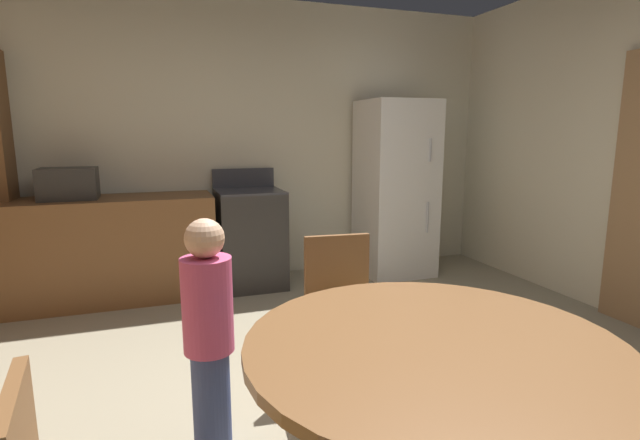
{
  "coord_description": "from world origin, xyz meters",
  "views": [
    {
      "loc": [
        -0.87,
        -1.95,
        1.44
      ],
      "look_at": [
        0.19,
        1.12,
        0.85
      ],
      "focal_mm": 26.85,
      "sensor_mm": 36.0,
      "label": 1
    }
  ],
  "objects_px": {
    "chair_north": "(342,303)",
    "dining_table": "(432,382)",
    "microwave": "(69,184)",
    "refrigerator": "(395,189)",
    "person_child": "(209,333)",
    "oven_range": "(250,238)"
  },
  "relations": [
    {
      "from": "chair_north",
      "to": "dining_table",
      "type": "bearing_deg",
      "value": 0.0
    },
    {
      "from": "dining_table",
      "to": "chair_north",
      "type": "bearing_deg",
      "value": 84.59
    },
    {
      "from": "microwave",
      "to": "chair_north",
      "type": "distance_m",
      "value": 2.64
    },
    {
      "from": "refrigerator",
      "to": "microwave",
      "type": "height_order",
      "value": "refrigerator"
    },
    {
      "from": "person_child",
      "to": "oven_range",
      "type": "bearing_deg",
      "value": 122.45
    },
    {
      "from": "dining_table",
      "to": "person_child",
      "type": "distance_m",
      "value": 0.99
    },
    {
      "from": "person_child",
      "to": "chair_north",
      "type": "bearing_deg",
      "value": 71.91
    },
    {
      "from": "dining_table",
      "to": "chair_north",
      "type": "distance_m",
      "value": 1.09
    },
    {
      "from": "refrigerator",
      "to": "dining_table",
      "type": "bearing_deg",
      "value": -115.7
    },
    {
      "from": "microwave",
      "to": "person_child",
      "type": "distance_m",
      "value": 2.55
    },
    {
      "from": "oven_range",
      "to": "microwave",
      "type": "height_order",
      "value": "microwave"
    },
    {
      "from": "microwave",
      "to": "chair_north",
      "type": "bearing_deg",
      "value": -51.09
    },
    {
      "from": "oven_range",
      "to": "dining_table",
      "type": "height_order",
      "value": "oven_range"
    },
    {
      "from": "refrigerator",
      "to": "dining_table",
      "type": "distance_m",
      "value": 3.38
    },
    {
      "from": "refrigerator",
      "to": "chair_north",
      "type": "xyz_separation_m",
      "value": [
        -1.36,
        -1.96,
        -0.38
      ]
    },
    {
      "from": "refrigerator",
      "to": "microwave",
      "type": "relative_size",
      "value": 4.0
    },
    {
      "from": "dining_table",
      "to": "person_child",
      "type": "height_order",
      "value": "person_child"
    },
    {
      "from": "refrigerator",
      "to": "oven_range",
      "type": "bearing_deg",
      "value": 177.94
    },
    {
      "from": "refrigerator",
      "to": "chair_north",
      "type": "distance_m",
      "value": 2.42
    },
    {
      "from": "microwave",
      "to": "person_child",
      "type": "xyz_separation_m",
      "value": [
        0.86,
        -2.36,
        -0.45
      ]
    },
    {
      "from": "microwave",
      "to": "person_child",
      "type": "relative_size",
      "value": 0.4
    },
    {
      "from": "refrigerator",
      "to": "microwave",
      "type": "distance_m",
      "value": 2.99
    }
  ]
}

